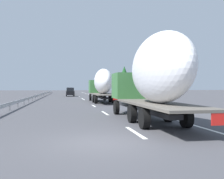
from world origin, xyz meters
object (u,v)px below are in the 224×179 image
(car_yellow_coupe, at_px, (70,91))
(road_sign, at_px, (105,86))
(truck_lead, at_px, (102,84))
(truck_trailing, at_px, (152,75))
(car_black_suv, at_px, (70,92))

(car_yellow_coupe, relative_size, road_sign, 1.37)
(truck_lead, height_order, truck_trailing, truck_trailing)
(truck_lead, xyz_separation_m, car_black_suv, (24.90, 3.70, -1.54))
(car_black_suv, distance_m, road_sign, 10.11)
(truck_trailing, bearing_deg, road_sign, -4.62)
(car_black_suv, relative_size, car_yellow_coupe, 0.95)
(truck_lead, distance_m, road_sign, 17.79)
(car_black_suv, bearing_deg, truck_lead, -171.54)
(car_yellow_coupe, bearing_deg, road_sign, -166.17)
(truck_lead, bearing_deg, car_black_suv, 8.46)
(truck_lead, distance_m, car_yellow_coupe, 44.34)
(truck_trailing, bearing_deg, car_yellow_coupe, 3.05)
(car_black_suv, xyz_separation_m, car_yellow_coupe, (19.28, -0.24, 0.01))
(truck_lead, height_order, road_sign, truck_lead)
(car_black_suv, height_order, road_sign, road_sign)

